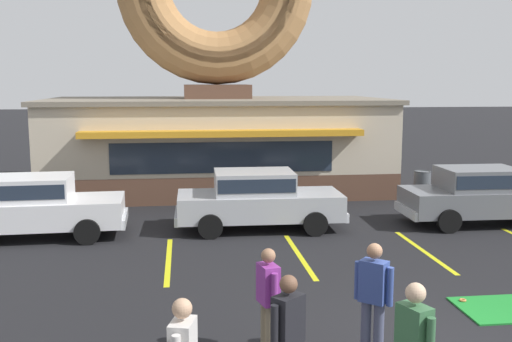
% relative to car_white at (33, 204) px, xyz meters
% --- Properties ---
extents(donut_shop_building, '(12.30, 6.75, 10.96)m').
position_rel_car_white_xyz_m(donut_shop_building, '(5.11, 6.53, 2.87)').
color(donut_shop_building, brown).
rests_on(donut_shop_building, ground).
extents(mini_donut_near_right, '(0.13, 0.13, 0.04)m').
position_rel_car_white_xyz_m(mini_donut_near_right, '(8.85, -5.69, -0.82)').
color(mini_donut_near_right, '#D17F47').
rests_on(mini_donut_near_right, putting_mat).
extents(car_white, '(4.63, 2.12, 1.60)m').
position_rel_car_white_xyz_m(car_white, '(0.00, 0.00, 0.00)').
color(car_white, silver).
rests_on(car_white, ground).
extents(car_grey, '(4.59, 2.04, 1.60)m').
position_rel_car_white_xyz_m(car_grey, '(12.14, 0.03, 0.00)').
color(car_grey, slate).
rests_on(car_grey, ground).
extents(car_silver, '(4.59, 2.04, 1.60)m').
position_rel_car_white_xyz_m(car_silver, '(5.82, 0.20, 0.00)').
color(car_silver, '#B2B5BA').
rests_on(car_silver, ground).
extents(pedestrian_blue_sweater_man, '(0.48, 0.43, 1.69)m').
position_rel_car_white_xyz_m(pedestrian_blue_sweater_man, '(5.07, -8.75, 0.07)').
color(pedestrian_blue_sweater_man, slate).
rests_on(pedestrian_blue_sweater_man, ground).
extents(pedestrian_clipboard_woman, '(0.32, 0.58, 1.61)m').
position_rel_car_white_xyz_m(pedestrian_clipboard_woman, '(5.03, -7.31, 0.02)').
color(pedestrian_clipboard_woman, '#7F7056').
rests_on(pedestrian_clipboard_woman, ground).
extents(pedestrian_beanie_man, '(0.47, 0.43, 1.71)m').
position_rel_car_white_xyz_m(pedestrian_beanie_man, '(6.53, -7.57, 0.08)').
color(pedestrian_beanie_man, '#474C66').
rests_on(pedestrian_beanie_man, ground).
extents(trash_bin, '(0.57, 0.57, 0.97)m').
position_rel_car_white_xyz_m(trash_bin, '(11.90, 3.65, -0.37)').
color(trash_bin, '#51565B').
rests_on(trash_bin, ground).
extents(parking_stripe_far_left, '(0.12, 3.60, 0.01)m').
position_rel_car_white_xyz_m(parking_stripe_far_left, '(3.47, -2.41, -0.87)').
color(parking_stripe_far_left, yellow).
rests_on(parking_stripe_far_left, ground).
extents(parking_stripe_left, '(0.12, 3.60, 0.01)m').
position_rel_car_white_xyz_m(parking_stripe_left, '(6.47, -2.41, -0.87)').
color(parking_stripe_left, yellow).
rests_on(parking_stripe_left, ground).
extents(parking_stripe_mid_left, '(0.12, 3.60, 0.01)m').
position_rel_car_white_xyz_m(parking_stripe_mid_left, '(9.47, -2.41, -0.87)').
color(parking_stripe_mid_left, yellow).
rests_on(parking_stripe_mid_left, ground).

